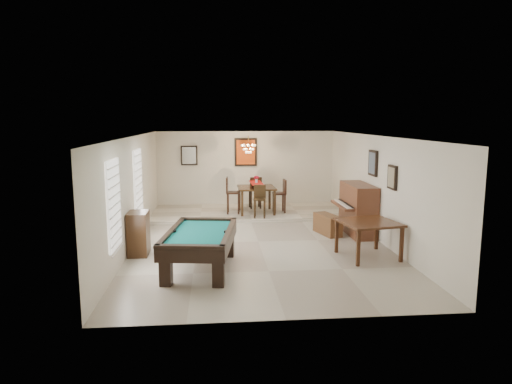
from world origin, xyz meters
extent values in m
cube|color=beige|center=(0.00, 0.00, -0.01)|extent=(6.00, 9.00, 0.02)
cube|color=silver|center=(0.00, 4.50, 1.30)|extent=(6.00, 0.04, 2.60)
cube|color=silver|center=(0.00, -4.50, 1.30)|extent=(6.00, 0.04, 2.60)
cube|color=silver|center=(-3.00, 0.00, 1.30)|extent=(0.04, 9.00, 2.60)
cube|color=silver|center=(3.00, 0.00, 1.30)|extent=(0.04, 9.00, 2.60)
cube|color=white|center=(0.00, 0.00, 2.60)|extent=(6.00, 9.00, 0.04)
cube|color=beige|center=(0.00, 3.25, 0.06)|extent=(6.00, 2.50, 0.12)
cube|color=white|center=(-2.97, -2.20, 1.40)|extent=(0.06, 1.00, 1.70)
cube|color=white|center=(-2.97, 0.60, 1.40)|extent=(0.06, 1.00, 1.70)
cube|color=brown|center=(1.89, 0.57, 0.26)|extent=(0.61, 1.00, 0.52)
cube|color=black|center=(-2.76, -0.85, 0.49)|extent=(0.43, 0.65, 0.97)
cube|color=#D84C14|center=(0.00, 4.46, 1.90)|extent=(0.75, 0.06, 0.95)
cube|color=white|center=(-1.90, 4.46, 1.80)|extent=(0.55, 0.06, 0.65)
cube|color=slate|center=(2.96, 0.30, 1.90)|extent=(0.06, 0.55, 0.65)
cube|color=gray|center=(2.96, -1.00, 1.70)|extent=(0.06, 0.45, 0.55)
camera|label=1|loc=(-1.04, -10.93, 3.01)|focal=32.00mm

